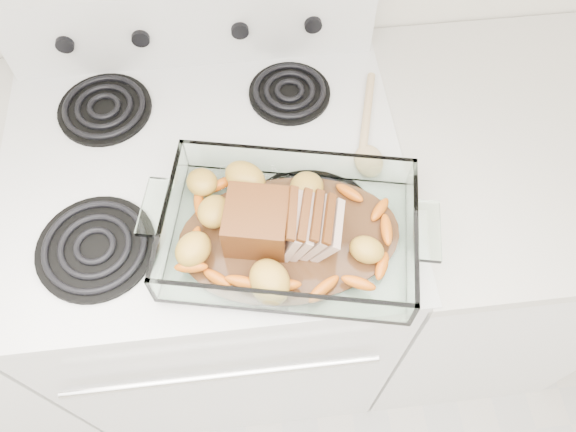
{
  "coord_description": "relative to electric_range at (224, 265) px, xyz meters",
  "views": [
    {
      "loc": [
        0.1,
        1.01,
        1.82
      ],
      "look_at": [
        0.15,
        1.49,
        0.99
      ],
      "focal_mm": 35.0,
      "sensor_mm": 36.0,
      "label": 1
    }
  ],
  "objects": [
    {
      "name": "wooden_spoon",
      "position": [
        0.33,
        0.02,
        0.46
      ],
      "size": [
        0.08,
        0.25,
        0.02
      ],
      "rotation": [
        0.0,
        0.0,
        -0.27
      ],
      "color": "#D0B28A",
      "rests_on": "electric_range"
    },
    {
      "name": "electric_range",
      "position": [
        0.0,
        0.0,
        0.0
      ],
      "size": [
        0.78,
        0.7,
        1.12
      ],
      "color": "white",
      "rests_on": "ground"
    },
    {
      "name": "roast_vegetables",
      "position": [
        0.15,
        -0.15,
        0.49
      ],
      "size": [
        0.39,
        0.21,
        0.05
      ],
      "rotation": [
        0.0,
        0.0,
        0.26
      ],
      "color": "orange",
      "rests_on": "baking_dish"
    },
    {
      "name": "baking_dish",
      "position": [
        0.15,
        -0.19,
        0.48
      ],
      "size": [
        0.42,
        0.28,
        0.08
      ],
      "rotation": [
        0.0,
        0.0,
        -0.21
      ],
      "color": "white",
      "rests_on": "electric_range"
    },
    {
      "name": "pork_roast",
      "position": [
        0.12,
        -0.19,
        0.51
      ],
      "size": [
        0.2,
        0.11,
        0.09
      ],
      "rotation": [
        0.0,
        0.0,
        -0.04
      ],
      "color": "#602D14",
      "rests_on": "baking_dish"
    },
    {
      "name": "counter_right",
      "position": [
        0.66,
        -0.0,
        -0.02
      ],
      "size": [
        0.58,
        0.68,
        0.93
      ],
      "color": "white",
      "rests_on": "ground"
    }
  ]
}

